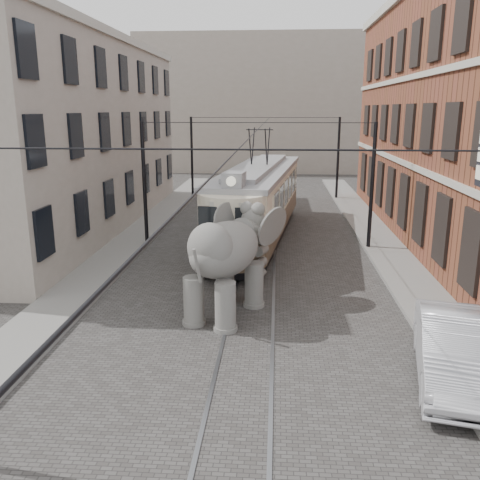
{
  "coord_description": "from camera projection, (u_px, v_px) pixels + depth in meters",
  "views": [
    {
      "loc": [
        0.76,
        -18.04,
        6.57
      ],
      "look_at": [
        -0.49,
        -0.75,
        2.1
      ],
      "focal_mm": 38.19,
      "sensor_mm": 36.0,
      "label": 1
    }
  ],
  "objects": [
    {
      "name": "ground",
      "position": [
        255.0,
        289.0,
        19.12
      ],
      "size": [
        120.0,
        120.0,
        0.0
      ],
      "primitive_type": "plane",
      "color": "#44413E"
    },
    {
      "name": "catenary",
      "position": [
        256.0,
        190.0,
        23.21
      ],
      "size": [
        11.0,
        30.2,
        6.0
      ],
      "primitive_type": null,
      "color": "black",
      "rests_on": "ground"
    },
    {
      "name": "sidewalk_left",
      "position": [
        85.0,
        283.0,
        19.55
      ],
      "size": [
        2.0,
        60.0,
        0.15
      ],
      "primitive_type": "cube",
      "color": "slate",
      "rests_on": "ground"
    },
    {
      "name": "distant_block",
      "position": [
        271.0,
        105.0,
        56.0
      ],
      "size": [
        28.0,
        10.0,
        14.0
      ],
      "primitive_type": "cube",
      "color": "gray",
      "rests_on": "ground"
    },
    {
      "name": "elephant",
      "position": [
        225.0,
        265.0,
        16.35
      ],
      "size": [
        4.9,
        6.36,
        3.45
      ],
      "primitive_type": null,
      "rotation": [
        0.0,
        0.0,
        -0.36
      ],
      "color": "#605D58",
      "rests_on": "ground"
    },
    {
      "name": "tram",
      "position": [
        259.0,
        185.0,
        25.88
      ],
      "size": [
        4.59,
        14.41,
        5.62
      ],
      "primitive_type": null,
      "rotation": [
        0.0,
        0.0,
        -0.12
      ],
      "color": "beige",
      "rests_on": "ground"
    },
    {
      "name": "sidewalk_right",
      "position": [
        418.0,
        292.0,
        18.68
      ],
      "size": [
        2.0,
        60.0,
        0.15
      ],
      "primitive_type": "cube",
      "color": "slate",
      "rests_on": "ground"
    },
    {
      "name": "stucco_building",
      "position": [
        65.0,
        138.0,
        28.3
      ],
      "size": [
        7.0,
        24.0,
        10.0
      ],
      "primitive_type": "cube",
      "color": "gray",
      "rests_on": "ground"
    },
    {
      "name": "tram_rails",
      "position": [
        255.0,
        289.0,
        19.11
      ],
      "size": [
        1.54,
        80.0,
        0.02
      ],
      "primitive_type": null,
      "color": "slate",
      "rests_on": "ground"
    },
    {
      "name": "parked_car",
      "position": [
        456.0,
        350.0,
        12.55
      ],
      "size": [
        2.72,
        5.23,
        1.64
      ],
      "primitive_type": "imported",
      "rotation": [
        0.0,
        0.0,
        -0.2
      ],
      "color": "#A1A0A5",
      "rests_on": "ground"
    }
  ]
}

